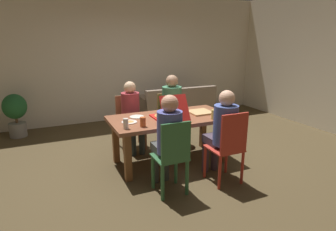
{
  "coord_description": "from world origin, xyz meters",
  "views": [
    {
      "loc": [
        -1.72,
        -3.73,
        1.88
      ],
      "look_at": [
        0.0,
        0.1,
        0.73
      ],
      "focal_mm": 29.84,
      "sensor_mm": 36.0,
      "label": 1
    }
  ],
  "objects_px": {
    "chair_0": "(229,145)",
    "potted_plant": "(15,112)",
    "drinking_glass_1": "(182,105)",
    "chair_2": "(170,116)",
    "person_2": "(173,104)",
    "pizza_box_0": "(200,112)",
    "person_3": "(132,111)",
    "chair_1": "(172,157)",
    "drinking_glass_2": "(126,124)",
    "person_1": "(168,135)",
    "plate_0": "(137,117)",
    "person_0": "(222,128)",
    "chair_3": "(129,118)",
    "drinking_glass_0": "(213,115)",
    "dining_table": "(171,123)",
    "plate_1": "(129,122)",
    "drinking_glass_3": "(143,122)",
    "couch": "(177,107)",
    "pizza_box_1": "(168,115)"
  },
  "relations": [
    {
      "from": "chair_0",
      "to": "potted_plant",
      "type": "xyz_separation_m",
      "value": [
        -2.68,
        3.26,
        -0.04
      ]
    },
    {
      "from": "chair_0",
      "to": "drinking_glass_1",
      "type": "relative_size",
      "value": 7.43
    },
    {
      "from": "chair_0",
      "to": "chair_2",
      "type": "relative_size",
      "value": 1.11
    },
    {
      "from": "person_2",
      "to": "pizza_box_0",
      "type": "relative_size",
      "value": 3.62
    },
    {
      "from": "chair_2",
      "to": "potted_plant",
      "type": "bearing_deg",
      "value": 152.01
    },
    {
      "from": "person_3",
      "to": "chair_1",
      "type": "bearing_deg",
      "value": -90.0
    },
    {
      "from": "drinking_glass_2",
      "to": "person_1",
      "type": "bearing_deg",
      "value": -49.81
    },
    {
      "from": "chair_0",
      "to": "plate_0",
      "type": "relative_size",
      "value": 4.58
    },
    {
      "from": "chair_2",
      "to": "person_3",
      "type": "relative_size",
      "value": 0.75
    },
    {
      "from": "person_0",
      "to": "drinking_glass_2",
      "type": "distance_m",
      "value": 1.29
    },
    {
      "from": "chair_3",
      "to": "person_3",
      "type": "distance_m",
      "value": 0.24
    },
    {
      "from": "chair_2",
      "to": "drinking_glass_0",
      "type": "bearing_deg",
      "value": -84.28
    },
    {
      "from": "person_2",
      "to": "drinking_glass_0",
      "type": "xyz_separation_m",
      "value": [
        0.13,
        -1.13,
        0.06
      ]
    },
    {
      "from": "dining_table",
      "to": "plate_1",
      "type": "relative_size",
      "value": 8.33
    },
    {
      "from": "pizza_box_0",
      "to": "plate_0",
      "type": "height_order",
      "value": "pizza_box_0"
    },
    {
      "from": "chair_2",
      "to": "dining_table",
      "type": "bearing_deg",
      "value": -113.94
    },
    {
      "from": "pizza_box_0",
      "to": "drinking_glass_2",
      "type": "bearing_deg",
      "value": -166.81
    },
    {
      "from": "person_0",
      "to": "drinking_glass_3",
      "type": "xyz_separation_m",
      "value": [
        -0.94,
        0.5,
        0.07
      ]
    },
    {
      "from": "drinking_glass_3",
      "to": "couch",
      "type": "distance_m",
      "value": 3.08
    },
    {
      "from": "plate_0",
      "to": "drinking_glass_1",
      "type": "xyz_separation_m",
      "value": [
        0.86,
        0.17,
        0.06
      ]
    },
    {
      "from": "drinking_glass_0",
      "to": "plate_0",
      "type": "bearing_deg",
      "value": 150.64
    },
    {
      "from": "person_1",
      "to": "person_3",
      "type": "distance_m",
      "value": 1.51
    },
    {
      "from": "pizza_box_0",
      "to": "drinking_glass_1",
      "type": "height_order",
      "value": "drinking_glass_1"
    },
    {
      "from": "plate_1",
      "to": "person_2",
      "type": "bearing_deg",
      "value": 36.68
    },
    {
      "from": "plate_0",
      "to": "drinking_glass_3",
      "type": "xyz_separation_m",
      "value": [
        -0.07,
        -0.48,
        0.06
      ]
    },
    {
      "from": "chair_0",
      "to": "pizza_box_1",
      "type": "height_order",
      "value": "pizza_box_1"
    },
    {
      "from": "dining_table",
      "to": "chair_1",
      "type": "distance_m",
      "value": 0.99
    },
    {
      "from": "chair_3",
      "to": "plate_0",
      "type": "distance_m",
      "value": 0.76
    },
    {
      "from": "chair_2",
      "to": "plate_0",
      "type": "relative_size",
      "value": 4.11
    },
    {
      "from": "plate_1",
      "to": "chair_1",
      "type": "bearing_deg",
      "value": -72.48
    },
    {
      "from": "plate_1",
      "to": "potted_plant",
      "type": "distance_m",
      "value": 2.86
    },
    {
      "from": "dining_table",
      "to": "pizza_box_0",
      "type": "distance_m",
      "value": 0.54
    },
    {
      "from": "person_2",
      "to": "potted_plant",
      "type": "height_order",
      "value": "person_2"
    },
    {
      "from": "drinking_glass_1",
      "to": "couch",
      "type": "xyz_separation_m",
      "value": [
        0.79,
        1.84,
        -0.52
      ]
    },
    {
      "from": "dining_table",
      "to": "drinking_glass_0",
      "type": "distance_m",
      "value": 0.66
    },
    {
      "from": "chair_2",
      "to": "drinking_glass_2",
      "type": "height_order",
      "value": "chair_2"
    },
    {
      "from": "chair_2",
      "to": "plate_1",
      "type": "relative_size",
      "value": 4.04
    },
    {
      "from": "dining_table",
      "to": "chair_3",
      "type": "bearing_deg",
      "value": 113.27
    },
    {
      "from": "chair_0",
      "to": "plate_1",
      "type": "relative_size",
      "value": 4.5
    },
    {
      "from": "couch",
      "to": "potted_plant",
      "type": "height_order",
      "value": "potted_plant"
    },
    {
      "from": "chair_1",
      "to": "drinking_glass_0",
      "type": "height_order",
      "value": "chair_1"
    },
    {
      "from": "chair_2",
      "to": "chair_3",
      "type": "bearing_deg",
      "value": 178.46
    },
    {
      "from": "pizza_box_0",
      "to": "drinking_glass_3",
      "type": "relative_size",
      "value": 2.66
    },
    {
      "from": "drinking_glass_0",
      "to": "drinking_glass_3",
      "type": "xyz_separation_m",
      "value": [
        -1.07,
        0.08,
        -0.0
      ]
    },
    {
      "from": "person_3",
      "to": "drinking_glass_2",
      "type": "xyz_separation_m",
      "value": [
        -0.4,
        -1.04,
        0.11
      ]
    },
    {
      "from": "person_2",
      "to": "pizza_box_1",
      "type": "distance_m",
      "value": 0.96
    },
    {
      "from": "person_3",
      "to": "pizza_box_1",
      "type": "distance_m",
      "value": 0.88
    },
    {
      "from": "chair_1",
      "to": "pizza_box_0",
      "type": "relative_size",
      "value": 2.76
    },
    {
      "from": "person_3",
      "to": "pizza_box_0",
      "type": "distance_m",
      "value": 1.18
    },
    {
      "from": "person_0",
      "to": "chair_2",
      "type": "height_order",
      "value": "person_0"
    }
  ]
}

